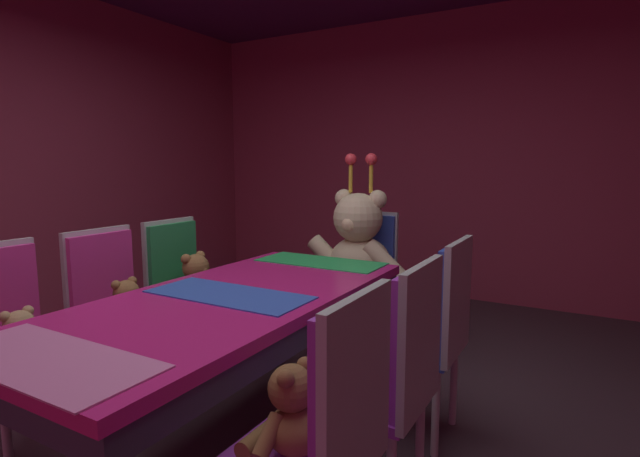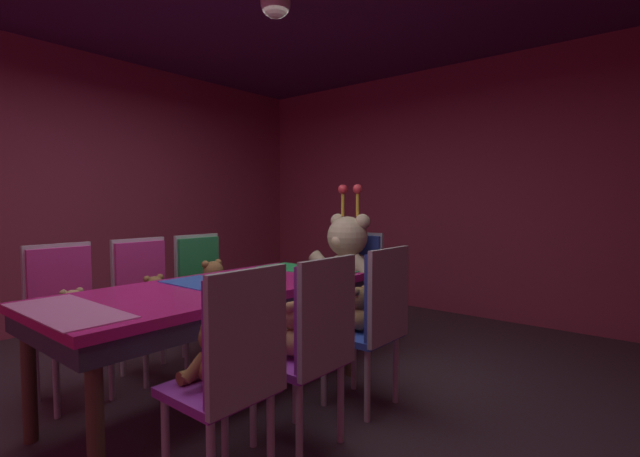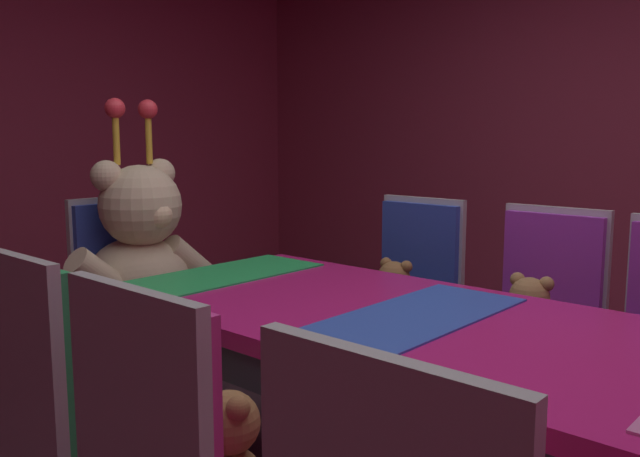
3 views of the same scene
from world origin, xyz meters
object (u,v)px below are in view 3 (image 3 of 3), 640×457
(chair_left_2, at_px, (53,404))
(teddy_right_2, at_px, (393,297))
(chair_right_2, at_px, (412,287))
(teddy_right_1, at_px, (528,321))
(chair_right_1, at_px, (544,310))
(banquet_table, at_px, (415,346))
(throne_chair, at_px, (123,285))
(teddy_left_2, at_px, (107,386))
(king_teddy_bear, at_px, (144,253))

(chair_left_2, distance_m, teddy_right_2, 1.51)
(chair_right_2, relative_size, teddy_right_2, 3.34)
(chair_left_2, height_order, teddy_right_1, chair_left_2)
(chair_right_1, bearing_deg, banquet_table, -2.02)
(teddy_right_2, bearing_deg, chair_right_1, 104.93)
(teddy_right_2, relative_size, throne_chair, 0.30)
(banquet_table, xyz_separation_m, chair_right_2, (0.82, 0.56, -0.05))
(chair_left_2, xyz_separation_m, chair_right_2, (1.65, 0.05, 0.00))
(teddy_left_2, relative_size, chair_right_1, 0.36)
(banquet_table, distance_m, king_teddy_bear, 1.38)
(teddy_right_2, bearing_deg, throne_chair, -55.39)
(teddy_right_2, bearing_deg, banquet_table, 39.64)
(banquet_table, xyz_separation_m, teddy_right_2, (0.68, 0.56, -0.07))
(chair_right_1, relative_size, throne_chair, 1.00)
(chair_left_2, bearing_deg, teddy_right_1, -19.43)
(chair_left_2, xyz_separation_m, king_teddy_bear, (0.83, 0.86, 0.16))
(teddy_right_1, height_order, king_teddy_bear, king_teddy_bear)
(banquet_table, xyz_separation_m, teddy_left_2, (-0.69, 0.51, -0.05))
(chair_left_2, xyz_separation_m, teddy_right_2, (1.51, 0.05, -0.02))
(chair_left_2, relative_size, teddy_left_2, 2.80)
(teddy_right_1, xyz_separation_m, throne_chair, (-0.69, 1.57, 0.01))
(throne_chair, height_order, king_teddy_bear, king_teddy_bear)
(chair_right_2, bearing_deg, teddy_left_2, 2.05)
(chair_left_2, bearing_deg, banquet_table, -31.39)
(teddy_right_2, xyz_separation_m, king_teddy_bear, (-0.68, 0.81, 0.18))
(banquet_table, distance_m, chair_left_2, 0.98)
(king_teddy_bear, bearing_deg, teddy_right_1, 26.25)
(chair_left_2, bearing_deg, king_teddy_bear, 46.06)
(banquet_table, xyz_separation_m, teddy_right_1, (0.69, -0.03, -0.07))
(throne_chair, bearing_deg, chair_right_2, 39.90)
(chair_right_2, relative_size, throne_chair, 1.00)
(banquet_table, xyz_separation_m, chair_left_2, (-0.83, 0.51, -0.05))
(throne_chair, bearing_deg, chair_right_1, 27.97)
(teddy_right_1, distance_m, teddy_right_2, 0.59)
(teddy_right_1, bearing_deg, teddy_right_2, -88.73)
(throne_chair, bearing_deg, teddy_right_2, 34.61)
(throne_chair, bearing_deg, teddy_left_2, -33.48)
(teddy_left_2, xyz_separation_m, chair_right_2, (1.51, 0.05, -0.00))
(king_teddy_bear, bearing_deg, chair_left_2, -43.94)
(chair_left_2, distance_m, king_teddy_bear, 1.21)
(teddy_left_2, height_order, throne_chair, throne_chair)
(teddy_right_1, relative_size, chair_right_2, 0.32)
(teddy_left_2, distance_m, king_teddy_bear, 1.11)
(chair_left_2, xyz_separation_m, teddy_left_2, (0.15, 0.00, 0.00))
(teddy_left_2, height_order, teddy_right_2, teddy_left_2)
(banquet_table, distance_m, chair_right_1, 0.84)
(teddy_left_2, relative_size, king_teddy_bear, 0.37)
(banquet_table, distance_m, teddy_left_2, 0.85)
(throne_chair, bearing_deg, teddy_right_1, 23.71)
(teddy_right_2, bearing_deg, teddy_right_1, 91.27)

